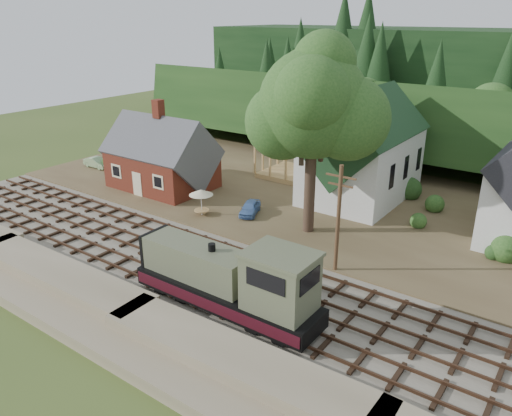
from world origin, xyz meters
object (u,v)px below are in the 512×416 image
Objects in this scene: car_blue at (250,208)px; locomotive at (232,282)px; patio_set at (201,193)px; car_green at (97,163)px.

locomotive is at bearing -79.21° from car_blue.
locomotive reaches higher than patio_set.
car_green is at bearing 155.35° from car_blue.
car_green reaches higher than car_blue.
locomotive is 5.18× the size of patio_set.
car_green is at bearing 168.84° from patio_set.
car_blue is 4.57m from patio_set.
patio_set is at bearing 138.36° from locomotive.
locomotive is 15.53m from car_blue.
locomotive is at bearing -41.64° from patio_set.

